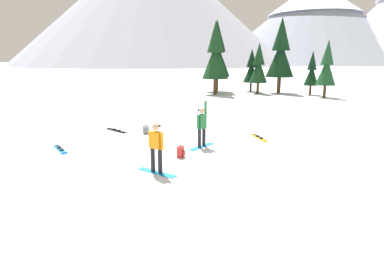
{
  "coord_description": "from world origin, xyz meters",
  "views": [
    {
      "loc": [
        6.97,
        -10.08,
        3.75
      ],
      "look_at": [
        2.15,
        1.47,
        1.0
      ],
      "focal_mm": 29.25,
      "sensor_mm": 36.0,
      "label": 1
    }
  ],
  "objects": [
    {
      "name": "backpack_grey",
      "position": [
        -1.28,
        3.5,
        0.21
      ],
      "size": [
        0.38,
        0.37,
        0.47
      ],
      "color": "gray",
      "rests_on": "ground_plane"
    },
    {
      "name": "pine_tree_slender",
      "position": [
        2.32,
        26.61,
        4.53
      ],
      "size": [
        3.07,
        3.07,
        8.3
      ],
      "color": "#472D19",
      "rests_on": "ground_plane"
    },
    {
      "name": "loose_snowboard_near_right",
      "position": [
        -3.09,
        3.44,
        0.02
      ],
      "size": [
        1.73,
        0.86,
        0.09
      ],
      "color": "black",
      "rests_on": "ground_plane"
    },
    {
      "name": "peak_central_summit",
      "position": [
        -4.16,
        254.78,
        31.49
      ],
      "size": [
        153.77,
        153.77,
        60.27
      ],
      "color": "#8C93A3",
      "rests_on": "ground_plane"
    },
    {
      "name": "pine_tree_broad",
      "position": [
        -3.89,
        22.42,
        4.27
      ],
      "size": [
        2.86,
        2.86,
        7.84
      ],
      "color": "#472D19",
      "rests_on": "ground_plane"
    },
    {
      "name": "backpack_red",
      "position": [
        2.04,
        0.57,
        0.21
      ],
      "size": [
        0.29,
        0.34,
        0.47
      ],
      "color": "red",
      "rests_on": "ground_plane"
    },
    {
      "name": "pine_tree_short",
      "position": [
        -1.01,
        27.21,
        2.72
      ],
      "size": [
        1.89,
        1.89,
        4.99
      ],
      "color": "#472D19",
      "rests_on": "ground_plane"
    },
    {
      "name": "ground_plane",
      "position": [
        0.0,
        0.0,
        0.0
      ],
      "size": [
        800.0,
        800.0,
        0.0
      ],
      "primitive_type": "plane",
      "color": "silver"
    },
    {
      "name": "loose_snowboard_far_spare",
      "position": [
        -3.11,
        -0.47,
        0.02
      ],
      "size": [
        1.59,
        1.12,
        0.09
      ],
      "color": "#1E8CD8",
      "rests_on": "ground_plane"
    },
    {
      "name": "pine_tree_tall",
      "position": [
        0.24,
        25.07,
        3.04
      ],
      "size": [
        1.99,
        1.99,
        5.59
      ],
      "color": "#472D19",
      "rests_on": "ground_plane"
    },
    {
      "name": "loose_snowboard_near_left",
      "position": [
        4.3,
        4.81,
        0.02
      ],
      "size": [
        1.2,
        1.53,
        0.09
      ],
      "color": "yellow",
      "rests_on": "ground_plane"
    },
    {
      "name": "pine_tree_twin",
      "position": [
        -4.71,
        25.36,
        4.45
      ],
      "size": [
        3.09,
        3.09,
        8.17
      ],
      "color": "#472D19",
      "rests_on": "ground_plane"
    },
    {
      "name": "peak_north_spur",
      "position": [
        -99.86,
        177.96,
        40.73
      ],
      "size": [
        174.87,
        174.87,
        77.96
      ],
      "color": "#9EA3B2",
      "rests_on": "ground_plane"
    },
    {
      "name": "pine_tree_young",
      "position": [
        7.14,
        24.04,
        3.08
      ],
      "size": [
        1.91,
        1.91,
        5.67
      ],
      "color": "#472D19",
      "rests_on": "ground_plane"
    },
    {
      "name": "snowboarder_midground",
      "position": [
        2.27,
        2.26,
        0.94
      ],
      "size": [
        0.7,
        1.55,
        2.0
      ],
      "color": "#1E8CD8",
      "rests_on": "ground_plane"
    },
    {
      "name": "snowboarder_foreground",
      "position": [
        2.02,
        -1.32,
        0.9
      ],
      "size": [
        1.56,
        0.59,
        1.71
      ],
      "color": "#1E8CD8",
      "rests_on": "ground_plane"
    },
    {
      "name": "pine_tree_leaning",
      "position": [
        5.72,
        26.11,
        2.54
      ],
      "size": [
        1.51,
        1.51,
        4.67
      ],
      "color": "#472D19",
      "rests_on": "ground_plane"
    }
  ]
}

